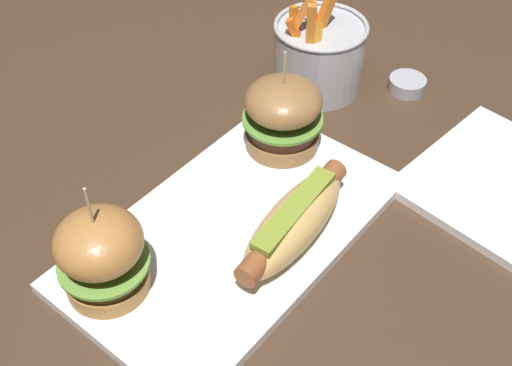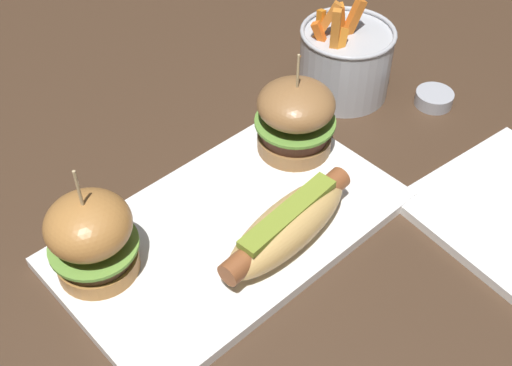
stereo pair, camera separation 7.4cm
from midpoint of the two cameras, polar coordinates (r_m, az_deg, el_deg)
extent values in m
plane|color=#422D1E|center=(0.76, -4.68, -4.68)|extent=(3.00, 3.00, 0.00)
cube|color=white|center=(0.75, -4.71, -4.33)|extent=(0.39, 0.23, 0.01)
ellipsoid|color=tan|center=(0.71, 0.38, -3.61)|extent=(0.19, 0.08, 0.05)
cylinder|color=brown|center=(0.71, 0.38, -3.33)|extent=(0.19, 0.04, 0.03)
cube|color=olive|center=(0.70, 0.39, -2.44)|extent=(0.14, 0.04, 0.01)
cylinder|color=#B1763A|center=(0.71, -15.73, -8.22)|extent=(0.09, 0.09, 0.02)
cylinder|color=#52391F|center=(0.70, -16.01, -7.32)|extent=(0.08, 0.08, 0.02)
cylinder|color=#6B9E3D|center=(0.69, -16.17, -6.81)|extent=(0.09, 0.09, 0.00)
ellipsoid|color=#B1763A|center=(0.67, -16.70, -5.13)|extent=(0.09, 0.09, 0.06)
cylinder|color=tan|center=(0.63, -17.51, -2.55)|extent=(0.00, 0.00, 0.06)
cylinder|color=olive|center=(0.84, -0.23, 3.81)|extent=(0.09, 0.09, 0.02)
cylinder|color=brown|center=(0.82, -0.24, 4.88)|extent=(0.09, 0.09, 0.02)
cylinder|color=#609338|center=(0.82, -0.24, 5.53)|extent=(0.10, 0.10, 0.00)
ellipsoid|color=olive|center=(0.80, -0.25, 7.05)|extent=(0.10, 0.10, 0.05)
cylinder|color=tan|center=(0.78, -0.25, 9.40)|extent=(0.00, 0.00, 0.06)
cylinder|color=#B7BABF|center=(0.94, 3.25, 10.79)|extent=(0.13, 0.13, 0.09)
torus|color=#B7BABF|center=(0.92, 3.38, 13.41)|extent=(0.13, 0.13, 0.01)
cube|color=orange|center=(0.89, 2.66, 11.75)|extent=(0.04, 0.03, 0.06)
cube|color=orange|center=(0.92, 3.35, 13.64)|extent=(0.05, 0.02, 0.08)
cube|color=orange|center=(0.90, 1.36, 12.32)|extent=(0.03, 0.04, 0.06)
cube|color=orange|center=(0.88, 2.31, 12.57)|extent=(0.02, 0.02, 0.09)
cube|color=orange|center=(0.92, 0.92, 13.01)|extent=(0.02, 0.02, 0.07)
cube|color=orange|center=(0.93, 2.62, 13.67)|extent=(0.03, 0.02, 0.08)
cube|color=orange|center=(0.90, 0.98, 13.33)|extent=(0.05, 0.04, 0.09)
cylinder|color=#A8AAB2|center=(0.97, 10.92, 8.35)|extent=(0.05, 0.05, 0.02)
cylinder|color=beige|center=(0.97, 10.97, 8.63)|extent=(0.04, 0.04, 0.00)
cube|color=white|center=(0.84, 18.96, -0.55)|extent=(0.24, 0.24, 0.01)
camera|label=1|loc=(0.04, -92.87, -2.83)|focal=45.89mm
camera|label=2|loc=(0.04, 87.13, 2.83)|focal=45.89mm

